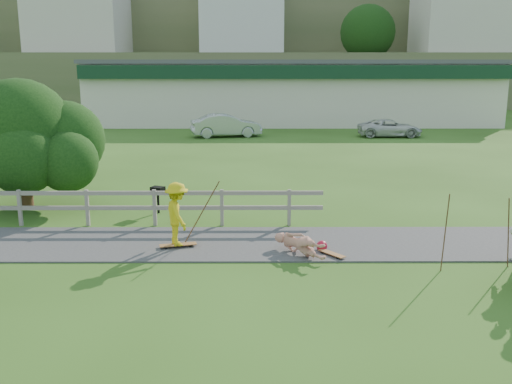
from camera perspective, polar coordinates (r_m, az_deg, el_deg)
ground at (r=13.96m, az=-4.13°, el=-7.09°), size 260.00×260.00×0.00m
path at (r=15.37m, az=-3.76°, el=-5.14°), size 34.00×3.00×0.04m
fence at (r=17.78m, az=-18.46°, el=-0.98°), size 15.05×0.10×1.10m
strip_mall at (r=48.20m, az=3.45°, el=10.03°), size 32.50×10.75×5.10m
hillside at (r=104.88m, az=-0.79°, el=17.88°), size 220.00×67.00×47.50m
skater_rider at (r=14.89m, az=-7.88°, el=-2.57°), size 0.99×1.23×1.66m
skater_fallen at (r=14.39m, az=4.40°, el=-5.24°), size 1.54×1.31×0.60m
car_silver at (r=38.30m, az=-3.02°, el=6.67°), size 4.88×2.56×1.53m
car_white at (r=39.32m, az=13.24°, el=6.24°), size 4.22×1.96×1.17m
tree at (r=20.53m, az=-22.28°, el=2.98°), size 5.54×5.54×3.21m
bbq at (r=18.66m, az=-9.76°, el=-0.79°), size 0.49×0.44×0.87m
longboard_rider at (r=15.11m, az=-7.80°, el=-5.42°), size 0.99×0.47×0.11m
longboard_fallen at (r=14.46m, az=7.59°, el=-6.29°), size 0.64×0.75×0.09m
helmet at (r=14.82m, az=6.60°, el=-5.38°), size 0.28×0.28×0.28m
pole_rider at (r=15.17m, az=-5.46°, el=-1.63°), size 0.03×0.03×1.97m
pole_spec_left at (r=13.83m, az=18.39°, el=-3.90°), size 0.03×0.03×1.84m
pole_spec_right at (r=14.66m, az=23.92°, el=-3.75°), size 0.03×0.03×1.69m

